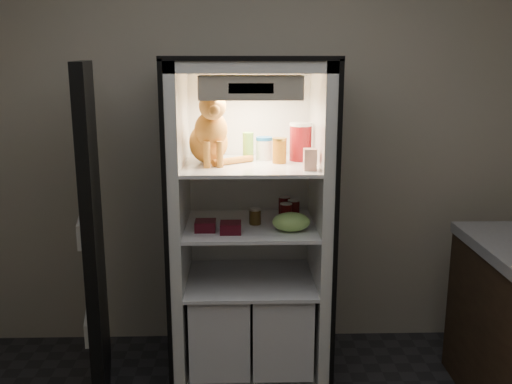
# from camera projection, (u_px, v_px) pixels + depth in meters

# --- Properties ---
(room_shell) EXTENTS (3.60, 3.60, 3.60)m
(room_shell) POSITION_uv_depth(u_px,v_px,m) (257.00, 138.00, 1.80)
(room_shell) COLOR white
(room_shell) RESTS_ON floor
(refrigerator) EXTENTS (0.90, 0.72, 1.88)m
(refrigerator) POSITION_uv_depth(u_px,v_px,m) (250.00, 245.00, 3.34)
(refrigerator) COLOR white
(refrigerator) RESTS_ON floor
(fridge_door) EXTENTS (0.23, 0.86, 1.85)m
(fridge_door) POSITION_uv_depth(u_px,v_px,m) (94.00, 242.00, 3.02)
(fridge_door) COLOR black
(fridge_door) RESTS_ON floor
(tabby_cat) EXTENTS (0.39, 0.43, 0.44)m
(tabby_cat) POSITION_uv_depth(u_px,v_px,m) (210.00, 135.00, 3.13)
(tabby_cat) COLOR #C05D18
(tabby_cat) RESTS_ON refrigerator
(parmesan_shaker) EXTENTS (0.06, 0.06, 0.16)m
(parmesan_shaker) POSITION_uv_depth(u_px,v_px,m) (248.00, 147.00, 3.23)
(parmesan_shaker) COLOR #268E2B
(parmesan_shaker) RESTS_ON refrigerator
(mayo_tub) EXTENTS (0.09, 0.09, 0.13)m
(mayo_tub) POSITION_uv_depth(u_px,v_px,m) (264.00, 148.00, 3.28)
(mayo_tub) COLOR white
(mayo_tub) RESTS_ON refrigerator
(salsa_jar) EXTENTS (0.08, 0.08, 0.14)m
(salsa_jar) POSITION_uv_depth(u_px,v_px,m) (279.00, 151.00, 3.17)
(salsa_jar) COLOR maroon
(salsa_jar) RESTS_ON refrigerator
(pepper_jar) EXTENTS (0.13, 0.13, 0.22)m
(pepper_jar) POSITION_uv_depth(u_px,v_px,m) (301.00, 142.00, 3.25)
(pepper_jar) COLOR maroon
(pepper_jar) RESTS_ON refrigerator
(cream_carton) EXTENTS (0.07, 0.07, 0.11)m
(cream_carton) POSITION_uv_depth(u_px,v_px,m) (310.00, 159.00, 2.98)
(cream_carton) COLOR white
(cream_carton) RESTS_ON refrigerator
(soda_can_a) EXTENTS (0.07, 0.07, 0.13)m
(soda_can_a) POSITION_uv_depth(u_px,v_px,m) (284.00, 207.00, 3.36)
(soda_can_a) COLOR black
(soda_can_a) RESTS_ON refrigerator
(soda_can_b) EXTENTS (0.07, 0.07, 0.13)m
(soda_can_b) POSITION_uv_depth(u_px,v_px,m) (294.00, 211.00, 3.28)
(soda_can_b) COLOR black
(soda_can_b) RESTS_ON refrigerator
(soda_can_c) EXTENTS (0.07, 0.07, 0.13)m
(soda_can_c) POSITION_uv_depth(u_px,v_px,m) (286.00, 214.00, 3.22)
(soda_can_c) COLOR black
(soda_can_c) RESTS_ON refrigerator
(condiment_jar) EXTENTS (0.07, 0.07, 0.09)m
(condiment_jar) POSITION_uv_depth(u_px,v_px,m) (255.00, 216.00, 3.24)
(condiment_jar) COLOR #4F3816
(condiment_jar) RESTS_ON refrigerator
(grape_bag) EXTENTS (0.21, 0.15, 0.10)m
(grape_bag) POSITION_uv_depth(u_px,v_px,m) (291.00, 222.00, 3.11)
(grape_bag) COLOR #93CC5F
(grape_bag) RESTS_ON refrigerator
(berry_box_left) EXTENTS (0.11, 0.11, 0.06)m
(berry_box_left) POSITION_uv_depth(u_px,v_px,m) (205.00, 226.00, 3.12)
(berry_box_left) COLOR #500D1A
(berry_box_left) RESTS_ON refrigerator
(berry_box_right) EXTENTS (0.11, 0.11, 0.06)m
(berry_box_right) POSITION_uv_depth(u_px,v_px,m) (231.00, 228.00, 3.09)
(berry_box_right) COLOR #500D1A
(berry_box_right) RESTS_ON refrigerator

